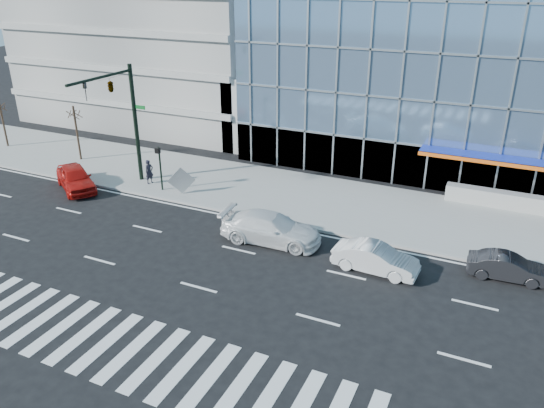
{
  "coord_description": "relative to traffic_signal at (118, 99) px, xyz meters",
  "views": [
    {
      "loc": [
        12.11,
        -21.82,
        13.81
      ],
      "look_at": [
        0.58,
        3.0,
        1.6
      ],
      "focal_mm": 35.0,
      "sensor_mm": 36.0,
      "label": 1
    }
  ],
  "objects": [
    {
      "name": "street_tree_near",
      "position": [
        -7.0,
        2.93,
        -2.39
      ],
      "size": [
        1.1,
        1.1,
        4.23
      ],
      "color": "#332319",
      "rests_on": "sidewalk"
    },
    {
      "name": "ped_signal_post",
      "position": [
        2.5,
        0.37,
        -4.02
      ],
      "size": [
        0.3,
        0.33,
        3.0
      ],
      "color": "black",
      "rests_on": "sidewalk"
    },
    {
      "name": "tilted_panel",
      "position": [
        4.08,
        0.43,
        -5.1
      ],
      "size": [
        1.6,
        1.01,
        1.84
      ],
      "primitive_type": "cube",
      "rotation": [
        0.0,
        0.76,
        0.55
      ],
      "color": "#969696",
      "rests_on": "sidewalk"
    },
    {
      "name": "traffic_signal",
      "position": [
        0.0,
        0.0,
        0.0
      ],
      "size": [
        1.14,
        5.74,
        8.0
      ],
      "color": "black",
      "rests_on": "sidewalk"
    },
    {
      "name": "white_sedan",
      "position": [
        18.15,
        -3.57,
        -5.47
      ],
      "size": [
        4.3,
        1.68,
        1.4
      ],
      "primitive_type": "imported",
      "rotation": [
        0.0,
        0.0,
        1.52
      ],
      "color": "silver",
      "rests_on": "ground"
    },
    {
      "name": "parking_garage",
      "position": [
        -9.0,
        21.43,
        3.84
      ],
      "size": [
        24.0,
        24.0,
        20.0
      ],
      "primitive_type": "cube",
      "color": "gray",
      "rests_on": "ground"
    },
    {
      "name": "ramp_block",
      "position": [
        5.0,
        13.43,
        -3.16
      ],
      "size": [
        6.0,
        8.0,
        6.0
      ],
      "primitive_type": "cube",
      "color": "gray",
      "rests_on": "ground"
    },
    {
      "name": "ground",
      "position": [
        11.0,
        -4.57,
        -6.16
      ],
      "size": [
        160.0,
        160.0,
        0.0
      ],
      "primitive_type": "plane",
      "color": "black",
      "rests_on": "ground"
    },
    {
      "name": "street_tree_far",
      "position": [
        -15.0,
        2.93,
        -2.72
      ],
      "size": [
        1.1,
        1.1,
        3.87
      ],
      "color": "#332319",
      "rests_on": "sidewalk"
    },
    {
      "name": "red_sedan",
      "position": [
        -3.07,
        -1.67,
        -5.36
      ],
      "size": [
        4.99,
        4.22,
        1.61
      ],
      "primitive_type": "imported",
      "rotation": [
        0.0,
        0.0,
        0.98
      ],
      "color": "#B7130E",
      "rests_on": "ground"
    },
    {
      "name": "sidewalk",
      "position": [
        11.0,
        3.43,
        -6.09
      ],
      "size": [
        120.0,
        8.0,
        0.15
      ],
      "primitive_type": "cube",
      "color": "gray",
      "rests_on": "ground"
    },
    {
      "name": "pedestrian",
      "position": [
        1.03,
        1.06,
        -5.18
      ],
      "size": [
        0.58,
        0.71,
        1.68
      ],
      "primitive_type": "imported",
      "rotation": [
        0.0,
        0.0,
        1.23
      ],
      "color": "black",
      "rests_on": "sidewalk"
    },
    {
      "name": "dark_sedan",
      "position": [
        24.15,
        -1.57,
        -5.54
      ],
      "size": [
        3.85,
        1.57,
        1.24
      ],
      "primitive_type": "imported",
      "rotation": [
        0.0,
        0.0,
        1.64
      ],
      "color": "black",
      "rests_on": "ground"
    },
    {
      "name": "white_suv",
      "position": [
        12.15,
        -2.93,
        -5.35
      ],
      "size": [
        5.74,
        2.7,
        1.62
      ],
      "primitive_type": "imported",
      "rotation": [
        0.0,
        0.0,
        1.65
      ],
      "color": "white",
      "rests_on": "ground"
    }
  ]
}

